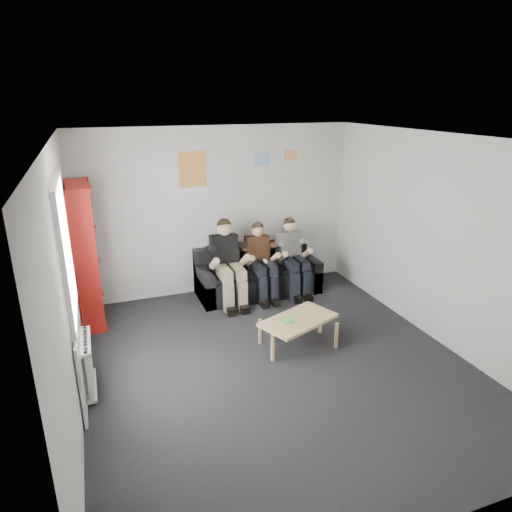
{
  "coord_description": "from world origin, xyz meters",
  "views": [
    {
      "loc": [
        -1.92,
        -4.48,
        3.12
      ],
      "look_at": [
        0.21,
        1.3,
        0.95
      ],
      "focal_mm": 32.0,
      "sensor_mm": 36.0,
      "label": 1
    }
  ],
  "objects": [
    {
      "name": "poster_pink",
      "position": [
        1.25,
        2.49,
        2.2
      ],
      "size": [
        0.22,
        0.01,
        0.18
      ],
      "primitive_type": "cube",
      "color": "#CF4077",
      "rests_on": "room_shell"
    },
    {
      "name": "poster_blue",
      "position": [
        0.75,
        2.49,
        2.15
      ],
      "size": [
        0.25,
        0.01,
        0.2
      ],
      "primitive_type": "cube",
      "color": "#4785F1",
      "rests_on": "room_shell"
    },
    {
      "name": "sofa",
      "position": [
        0.53,
        2.12,
        0.28
      ],
      "size": [
        1.99,
        0.82,
        0.77
      ],
      "color": "black",
      "rests_on": "ground"
    },
    {
      "name": "poster_sign",
      "position": [
        -1.0,
        2.49,
        2.25
      ],
      "size": [
        0.2,
        0.01,
        0.14
      ],
      "primitive_type": "cube",
      "color": "silver",
      "rests_on": "room_shell"
    },
    {
      "name": "person_right",
      "position": [
        1.09,
        1.93,
        0.61
      ],
      "size": [
        0.39,
        0.82,
        1.24
      ],
      "rotation": [
        0.0,
        0.0,
        0.14
      ],
      "color": "silver",
      "rests_on": "sofa"
    },
    {
      "name": "radiator",
      "position": [
        -2.15,
        0.2,
        0.35
      ],
      "size": [
        0.1,
        0.64,
        0.6
      ],
      "color": "silver",
      "rests_on": "ground"
    },
    {
      "name": "window",
      "position": [
        -2.22,
        0.2,
        1.03
      ],
      "size": [
        0.05,
        1.3,
        2.36
      ],
      "color": "white",
      "rests_on": "room_shell"
    },
    {
      "name": "bookshelf",
      "position": [
        -2.07,
        1.99,
        1.01
      ],
      "size": [
        0.3,
        0.91,
        2.03
      ],
      "rotation": [
        0.0,
        0.0,
        0.07
      ],
      "color": "maroon",
      "rests_on": "ground"
    },
    {
      "name": "person_middle",
      "position": [
        0.53,
        1.93,
        0.61
      ],
      "size": [
        0.37,
        0.8,
        1.22
      ],
      "rotation": [
        0.0,
        0.0,
        -0.05
      ],
      "color": "#472E17",
      "rests_on": "sofa"
    },
    {
      "name": "room_shell",
      "position": [
        0.0,
        0.0,
        1.35
      ],
      "size": [
        5.0,
        5.0,
        5.0
      ],
      "color": "black",
      "rests_on": "ground"
    },
    {
      "name": "poster_large",
      "position": [
        -0.4,
        2.49,
        2.05
      ],
      "size": [
        0.42,
        0.01,
        0.55
      ],
      "primitive_type": "cube",
      "color": "#DCDB4D",
      "rests_on": "room_shell"
    },
    {
      "name": "person_left",
      "position": [
        -0.02,
        1.93,
        0.65
      ],
      "size": [
        0.43,
        0.92,
        1.33
      ],
      "rotation": [
        0.0,
        0.0,
        -0.05
      ],
      "color": "black",
      "rests_on": "sofa"
    },
    {
      "name": "game_cases",
      "position": [
        0.24,
        0.26,
        0.41
      ],
      "size": [
        0.18,
        0.15,
        0.03
      ],
      "rotation": [
        0.0,
        0.0,
        0.03
      ],
      "color": "silver",
      "rests_on": "coffee_table"
    },
    {
      "name": "coffee_table",
      "position": [
        0.42,
        0.3,
        0.35
      ],
      "size": [
        0.99,
        0.54,
        0.4
      ],
      "rotation": [
        0.0,
        0.0,
        0.39
      ],
      "color": "tan",
      "rests_on": "ground"
    }
  ]
}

